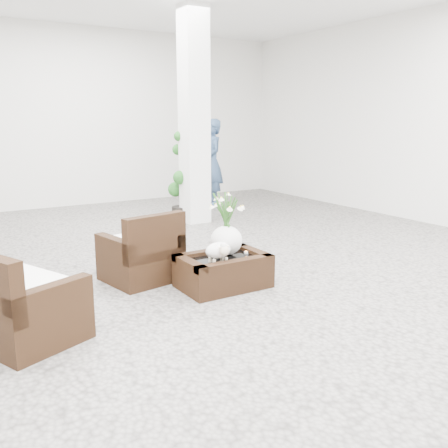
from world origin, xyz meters
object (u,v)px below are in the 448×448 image
loveseat (1,285)px  topiary (182,177)px  armchair (140,246)px  coffee_table (223,273)px

loveseat → topiary: topiary is taller
loveseat → topiary: (3.34, 3.32, 0.35)m
armchair → topiary: topiary is taller
armchair → topiary: size_ratio=0.51×
coffee_table → armchair: armchair is taller
armchair → loveseat: size_ratio=0.52×
topiary → coffee_table: bearing=-109.9°
armchair → loveseat: loveseat is taller
coffee_table → topiary: (1.21, 3.36, 0.59)m
armchair → loveseat: bearing=12.3°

